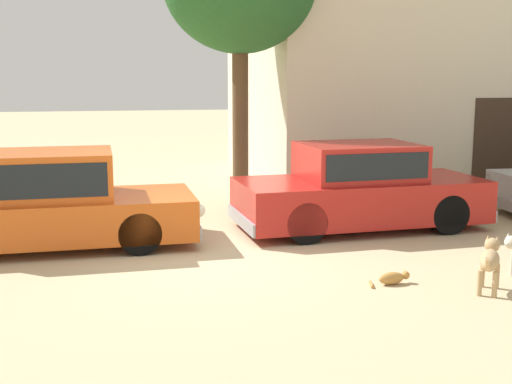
{
  "coord_description": "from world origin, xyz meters",
  "views": [
    {
      "loc": [
        -1.25,
        -9.21,
        2.6
      ],
      "look_at": [
        0.74,
        0.2,
        0.9
      ],
      "focal_mm": 47.04,
      "sensor_mm": 36.0,
      "label": 1
    }
  ],
  "objects_px": {
    "parked_sedan_second": "(360,187)",
    "stray_dog_spotted": "(490,259)",
    "parked_sedan_nearest": "(48,201)",
    "stray_cat": "(393,278)"
  },
  "relations": [
    {
      "from": "parked_sedan_nearest",
      "to": "parked_sedan_second",
      "type": "distance_m",
      "value": 5.05
    },
    {
      "from": "stray_dog_spotted",
      "to": "stray_cat",
      "type": "height_order",
      "value": "stray_dog_spotted"
    },
    {
      "from": "parked_sedan_second",
      "to": "parked_sedan_nearest",
      "type": "bearing_deg",
      "value": 179.4
    },
    {
      "from": "parked_sedan_nearest",
      "to": "stray_dog_spotted",
      "type": "xyz_separation_m",
      "value": [
        5.4,
        -3.28,
        -0.32
      ]
    },
    {
      "from": "parked_sedan_nearest",
      "to": "stray_cat",
      "type": "height_order",
      "value": "parked_sedan_nearest"
    },
    {
      "from": "stray_dog_spotted",
      "to": "stray_cat",
      "type": "relative_size",
      "value": 1.43
    },
    {
      "from": "parked_sedan_second",
      "to": "stray_cat",
      "type": "height_order",
      "value": "parked_sedan_second"
    },
    {
      "from": "parked_sedan_nearest",
      "to": "stray_cat",
      "type": "xyz_separation_m",
      "value": [
        4.36,
        -2.81,
        -0.64
      ]
    },
    {
      "from": "parked_sedan_nearest",
      "to": "stray_cat",
      "type": "relative_size",
      "value": 8.0
    },
    {
      "from": "parked_sedan_second",
      "to": "stray_dog_spotted",
      "type": "relative_size",
      "value": 5.39
    }
  ]
}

